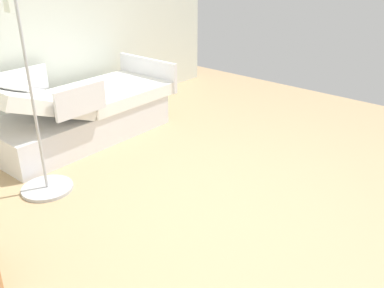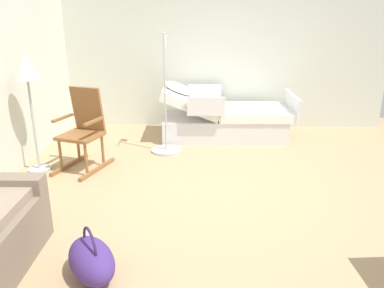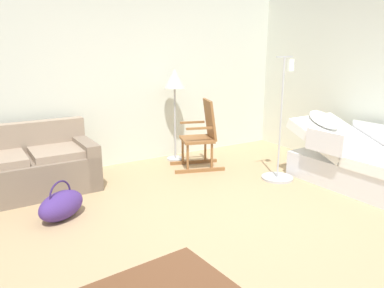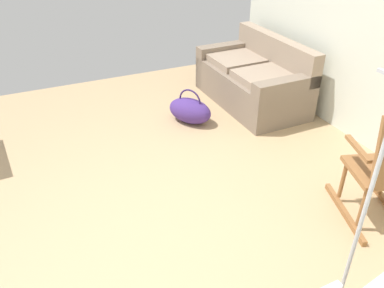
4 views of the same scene
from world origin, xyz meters
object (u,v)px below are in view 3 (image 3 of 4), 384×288
(hospital_bed, at_px, (367,167))
(rocking_chair, at_px, (202,136))
(floor_lamp, at_px, (175,85))
(iv_pole, at_px, (279,162))
(couch, at_px, (29,169))
(duffel_bag, at_px, (61,205))

(hospital_bed, relative_size, rocking_chair, 2.03)
(floor_lamp, xyz_separation_m, iv_pole, (0.78, -1.57, -0.98))
(couch, xyz_separation_m, iv_pole, (3.05, -1.29, -0.06))
(duffel_bag, bearing_deg, iv_pole, -5.81)
(hospital_bed, height_order, rocking_chair, rocking_chair)
(couch, height_order, iv_pole, iv_pole)
(floor_lamp, relative_size, duffel_bag, 2.30)
(floor_lamp, bearing_deg, rocking_chair, -75.88)
(floor_lamp, distance_m, duffel_bag, 2.68)
(couch, distance_m, floor_lamp, 2.46)
(hospital_bed, distance_m, duffel_bag, 3.78)
(duffel_bag, bearing_deg, floor_lamp, 31.29)
(couch, bearing_deg, hospital_bed, -29.82)
(iv_pole, bearing_deg, couch, 157.14)
(hospital_bed, height_order, duffel_bag, hospital_bed)
(couch, height_order, duffel_bag, couch)
(rocking_chair, relative_size, duffel_bag, 1.63)
(rocking_chair, xyz_separation_m, floor_lamp, (-0.14, 0.58, 0.72))
(duffel_bag, distance_m, iv_pole, 2.90)
(hospital_bed, xyz_separation_m, duffel_bag, (-3.60, 1.16, -0.14))
(couch, xyz_separation_m, floor_lamp, (2.27, 0.28, 0.92))
(duffel_bag, bearing_deg, rocking_chair, 17.34)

